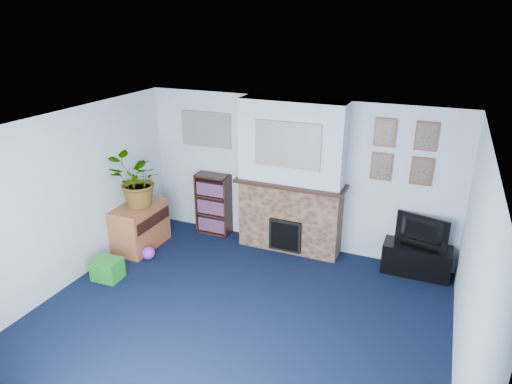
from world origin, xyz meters
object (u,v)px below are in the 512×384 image
at_px(tv_stand, 416,259).
at_px(sideboard, 140,227).
at_px(television, 420,232).
at_px(bookshelf, 214,205).

bearing_deg(tv_stand, sideboard, -168.42).
relative_size(tv_stand, sideboard, 1.01).
xyz_separation_m(tv_stand, television, (0.00, 0.02, 0.44)).
height_order(television, bookshelf, bookshelf).
bearing_deg(sideboard, television, 11.84).
relative_size(television, sideboard, 0.81).
xyz_separation_m(bookshelf, sideboard, (-0.85, -0.94, -0.15)).
bearing_deg(sideboard, tv_stand, 11.58).
xyz_separation_m(tv_stand, bookshelf, (-3.34, 0.08, 0.28)).
distance_m(tv_stand, television, 0.44).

